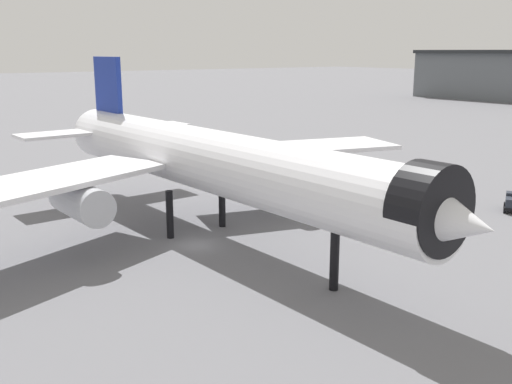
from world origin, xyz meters
TOP-DOWN VIEW (x-y plane):
  - ground at (0.00, 0.00)m, footprint 900.00×900.00m
  - airliner_near_gate at (-1.11, 2.11)m, footprint 55.09×50.26m
  - traffic_cone_near_nose at (-24.78, 20.39)m, footprint 0.45×0.45m

SIDE VIEW (x-z plane):
  - ground at x=0.00m, z-range 0.00..0.00m
  - traffic_cone_near_nose at x=-24.78m, z-range 0.00..0.57m
  - airliner_near_gate at x=-1.11m, z-range -0.95..15.12m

